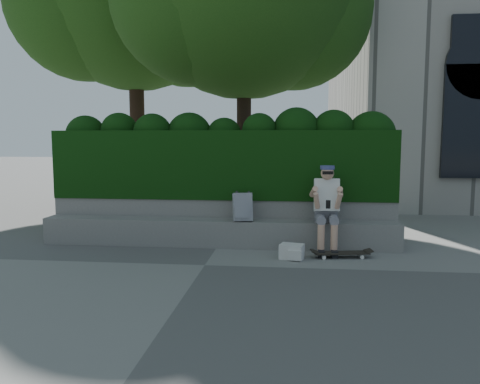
# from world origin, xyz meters

# --- Properties ---
(ground) EXTENTS (80.00, 80.00, 0.00)m
(ground) POSITION_xyz_m (0.00, 0.00, 0.00)
(ground) COLOR slate
(ground) RESTS_ON ground
(bench_ledge) EXTENTS (6.00, 0.45, 0.45)m
(bench_ledge) POSITION_xyz_m (0.00, 1.25, 0.23)
(bench_ledge) COLOR gray
(bench_ledge) RESTS_ON ground
(planter_wall) EXTENTS (6.00, 0.50, 0.75)m
(planter_wall) POSITION_xyz_m (0.00, 1.73, 0.38)
(planter_wall) COLOR gray
(planter_wall) RESTS_ON ground
(hedge) EXTENTS (6.00, 1.00, 1.20)m
(hedge) POSITION_xyz_m (0.00, 1.95, 1.35)
(hedge) COLOR black
(hedge) RESTS_ON planter_wall
(person) EXTENTS (0.40, 0.76, 1.38)m
(person) POSITION_xyz_m (1.79, 1.07, 0.75)
(person) COLOR slate
(person) RESTS_ON ground
(skateboard) EXTENTS (0.85, 0.34, 0.09)m
(skateboard) POSITION_xyz_m (1.99, 0.64, 0.07)
(skateboard) COLOR black
(skateboard) RESTS_ON ground
(backpack_plaid) EXTENTS (0.34, 0.23, 0.46)m
(backpack_plaid) POSITION_xyz_m (0.43, 1.15, 0.68)
(backpack_plaid) COLOR #A9A9AE
(backpack_plaid) RESTS_ON bench_ledge
(backpack_ground) EXTENTS (0.39, 0.32, 0.22)m
(backpack_ground) POSITION_xyz_m (1.24, 0.50, 0.11)
(backpack_ground) COLOR silver
(backpack_ground) RESTS_ON ground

